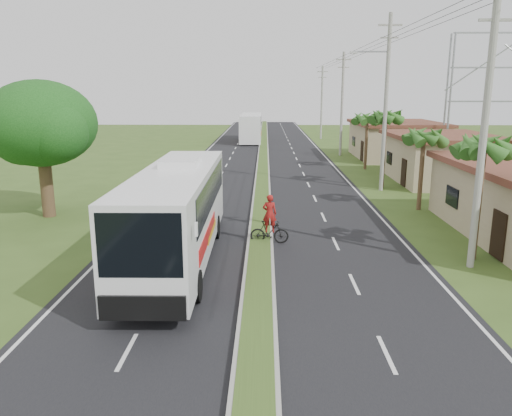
{
  "coord_description": "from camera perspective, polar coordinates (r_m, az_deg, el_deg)",
  "views": [
    {
      "loc": [
        0.22,
        -17.18,
        6.88
      ],
      "look_at": [
        -0.18,
        4.55,
        1.8
      ],
      "focal_mm": 35.0,
      "sensor_mm": 36.0,
      "label": 1
    }
  ],
  "objects": [
    {
      "name": "shop_far",
      "position": [
        55.16,
        15.67,
        7.53
      ],
      "size": [
        8.6,
        11.6,
        3.82
      ],
      "color": "tan",
      "rests_on": "ground"
    },
    {
      "name": "shade_tree",
      "position": [
        29.92,
        -23.55,
        8.53
      ],
      "size": [
        6.3,
        6.0,
        7.54
      ],
      "color": "#473321",
      "rests_on": "ground"
    },
    {
      "name": "coach_bus_far",
      "position": [
        71.21,
        -0.56,
        9.34
      ],
      "size": [
        2.88,
        12.96,
        3.77
      ],
      "rotation": [
        0.0,
        0.0,
        0.0
      ],
      "color": "white",
      "rests_on": "ground"
    },
    {
      "name": "ground",
      "position": [
        18.51,
        0.31,
        -8.66
      ],
      "size": [
        180.0,
        180.0,
        0.0
      ],
      "primitive_type": "plane",
      "color": "#37501D",
      "rests_on": "ground"
    },
    {
      "name": "utility_pole_d",
      "position": [
        75.65,
        7.52,
        11.95
      ],
      "size": [
        1.6,
        0.28,
        10.5
      ],
      "color": "gray",
      "rests_on": "ground"
    },
    {
      "name": "utility_pole_c",
      "position": [
        55.81,
        9.81,
        11.74
      ],
      "size": [
        1.6,
        0.28,
        11.0
      ],
      "color": "gray",
      "rests_on": "ground"
    },
    {
      "name": "lane_edge_right",
      "position": [
        38.37,
        10.79,
        2.59
      ],
      "size": [
        0.12,
        160.0,
        0.01
      ],
      "primitive_type": "cube",
      "color": "silver",
      "rests_on": "ground"
    },
    {
      "name": "utility_pole_a",
      "position": [
        20.93,
        24.67,
        8.67
      ],
      "size": [
        1.6,
        0.28,
        11.0
      ],
      "color": "gray",
      "rests_on": "ground"
    },
    {
      "name": "road_asphalt",
      "position": [
        37.81,
        0.72,
        2.69
      ],
      "size": [
        14.0,
        160.0,
        0.02
      ],
      "primitive_type": "cube",
      "color": "black",
      "rests_on": "ground"
    },
    {
      "name": "median_strip",
      "position": [
        37.8,
        0.72,
        2.83
      ],
      "size": [
        1.2,
        160.0,
        0.18
      ],
      "color": "gray",
      "rests_on": "ground"
    },
    {
      "name": "palm_verge_d",
      "position": [
        46.14,
        12.61,
        9.95
      ],
      "size": [
        2.4,
        2.4,
        5.25
      ],
      "color": "#473321",
      "rests_on": "ground"
    },
    {
      "name": "billboard_lattice",
      "position": [
        51.97,
        26.45,
        11.76
      ],
      "size": [
        10.18,
        1.18,
        12.07
      ],
      "color": "gray",
      "rests_on": "ground"
    },
    {
      "name": "lane_edge_left",
      "position": [
        38.44,
        -9.33,
        2.67
      ],
      "size": [
        0.12,
        160.0,
        0.01
      ],
      "primitive_type": "cube",
      "color": "silver",
      "rests_on": "ground"
    },
    {
      "name": "coach_bus_main",
      "position": [
        20.5,
        -8.93,
        0.03
      ],
      "size": [
        2.84,
        12.87,
        4.15
      ],
      "rotation": [
        0.0,
        0.0,
        0.01
      ],
      "color": "white",
      "rests_on": "ground"
    },
    {
      "name": "palm_verge_a",
      "position": [
        22.11,
        24.62,
        6.42
      ],
      "size": [
        2.4,
        2.4,
        5.45
      ],
      "color": "#473321",
      "rests_on": "ground"
    },
    {
      "name": "motorcyclist",
      "position": [
        23.01,
        1.55,
        -2.07
      ],
      "size": [
        1.8,
        0.58,
        2.32
      ],
      "rotation": [
        0.0,
        0.0,
        -0.04
      ],
      "color": "black",
      "rests_on": "ground"
    },
    {
      "name": "utility_pole_b",
      "position": [
        36.14,
        14.58,
        11.76
      ],
      "size": [
        3.2,
        0.28,
        12.0
      ],
      "color": "gray",
      "rests_on": "ground"
    },
    {
      "name": "shop_mid",
      "position": [
        41.84,
        20.39,
        5.44
      ],
      "size": [
        7.6,
        10.6,
        3.67
      ],
      "color": "tan",
      "rests_on": "ground"
    },
    {
      "name": "palm_verge_b",
      "position": [
        30.7,
        18.64,
        7.76
      ],
      "size": [
        2.4,
        2.4,
        5.05
      ],
      "color": "#473321",
      "rests_on": "ground"
    },
    {
      "name": "palm_verge_c",
      "position": [
        37.23,
        14.62,
        10.04
      ],
      "size": [
        2.4,
        2.4,
        5.85
      ],
      "color": "#473321",
      "rests_on": "ground"
    }
  ]
}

